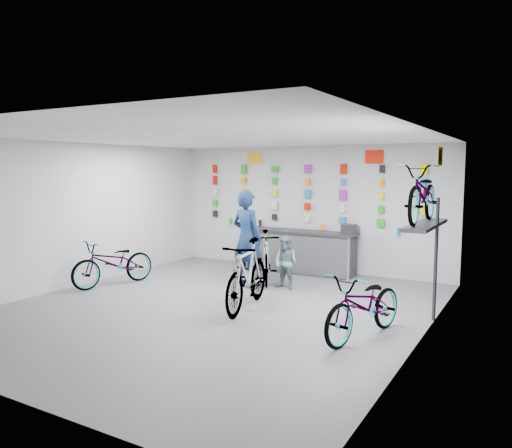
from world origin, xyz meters
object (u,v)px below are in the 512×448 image
Objects in this scene: bike_center at (247,275)px; bike_right at (365,305)px; counter at (300,252)px; bike_left at (114,263)px; customer at (286,263)px; bike_service at (266,257)px; clerk at (247,238)px.

bike_right is (2.26, -0.46, -0.12)m from bike_center.
counter reaches higher than bike_left.
customer is (3.29, 1.52, 0.06)m from bike_left.
bike_left is 1.70× the size of customer.
customer is at bearing -59.49° from bike_service.
bike_center is 1.85× the size of customer.
counter is at bearing -93.72° from clerk.
clerk is at bearing -104.07° from counter.
bike_service is at bearing 159.54° from customer.
bike_right is 0.94× the size of clerk.
bike_right is 1.71× the size of customer.
bike_service reaches higher than customer.
counter is at bearing 87.57° from bike_center.
counter is 1.31m from bike_service.
bike_service is (-0.75, 2.03, -0.05)m from bike_center.
bike_service reaches higher than bike_right.
bike_center reaches higher than bike_left.
clerk is at bearing 109.71° from bike_center.
clerk reaches higher than bike_service.
bike_center is (3.36, -0.13, 0.12)m from bike_left.
counter is 1.44× the size of bike_right.
bike_left is at bearing -146.32° from customer.
counter is 1.33× the size of bike_center.
clerk reaches higher than counter.
bike_center is at bearing 12.31° from bike_left.
bike_left is (-2.84, -3.19, 0.00)m from counter.
counter is at bearing 49.71° from bike_service.
bike_center is at bearing -99.94° from bike_service.
counter is 4.27m from bike_left.
counter is 1.34× the size of clerk.
clerk is at bearing 45.74° from bike_left.
bike_service is (-0.23, -1.29, 0.07)m from counter.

